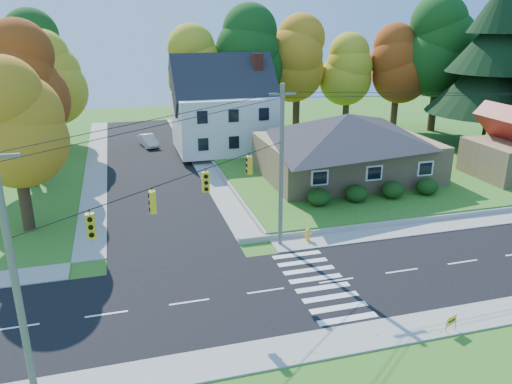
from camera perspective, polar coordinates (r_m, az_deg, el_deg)
The scene contains 24 objects.
ground at distance 27.79m, azimuth 9.16°, elevation -9.99°, with size 120.00×120.00×0.00m, color #3D7923.
road_main at distance 27.79m, azimuth 9.16°, elevation -9.98°, with size 90.00×8.00×0.02m, color black.
road_cross at distance 49.77m, azimuth -12.05°, elevation 3.17°, with size 8.00×44.00×0.02m, color black.
sidewalk_north at distance 31.85m, azimuth 5.44°, elevation -5.75°, with size 90.00×2.00×0.08m, color #9C9A90.
sidewalk_south at distance 24.04m, azimuth 14.26°, elevation -15.38°, with size 90.00×2.00×0.08m, color #9C9A90.
lawn at distance 50.70m, azimuth 12.79°, elevation 3.69°, with size 30.00×30.00×0.50m, color #3D7923.
ranch_house at distance 43.41m, azimuth 10.31°, elevation 5.38°, with size 14.60×10.60×5.40m.
colonial_house at distance 51.75m, azimuth -3.56°, elevation 9.36°, with size 10.40×8.40×9.60m.
hedge_row at distance 38.51m, azimuth 13.41°, elevation 0.06°, with size 10.70×1.70×1.27m.
traffic_infrastructure at distance 26.79m, azimuth 8.26°, elevation 0.97°, with size 38.10×10.66×10.00m.
tree_lot_0 at distance 56.74m, azimuth -7.05°, elevation 13.93°, with size 6.72×6.72×12.51m.
tree_lot_1 at distance 56.90m, azimuth -0.75°, elevation 15.40°, with size 7.84×7.84×14.60m.
tree_lot_2 at distance 59.71m, azimuth 4.76°, elevation 14.90°, with size 7.28×7.28×13.56m.
tree_lot_3 at distance 61.25m, azimuth 10.49°, elevation 13.54°, with size 6.16×6.16×11.47m.
tree_lot_4 at distance 63.18m, azimuth 15.98°, elevation 13.89°, with size 6.72×6.72×12.51m.
tree_lot_5 at distance 63.57m, azimuth 20.30°, elevation 15.27°, with size 8.40×8.40×15.64m.
conifer_east_a at distance 57.94m, azimuth 25.66°, elevation 13.43°, with size 12.80×12.80×16.96m.
tree_west_0 at distance 35.00m, azimuth -26.04°, elevation 6.94°, with size 6.16×6.16×11.47m.
tree_west_1 at distance 44.73m, azimuth -25.53°, elevation 11.03°, with size 7.28×7.28×13.56m.
tree_west_2 at distance 54.51m, azimuth -22.79°, elevation 11.87°, with size 6.72×6.72×12.51m.
tree_west_3 at distance 62.55m, azimuth -24.03°, elevation 13.70°, with size 7.84×7.84×14.60m.
white_car at distance 56.51m, azimuth -12.21°, elevation 5.77°, with size 1.39×3.98×1.31m, color silver.
fire_hydrant at distance 31.93m, azimuth 5.93°, elevation -4.96°, with size 0.50×0.39×0.88m.
yard_sign at distance 24.78m, azimuth 21.46°, elevation -13.54°, with size 0.64×0.25×0.84m.
Camera 1 is at (-10.66, -21.84, 13.49)m, focal length 35.00 mm.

